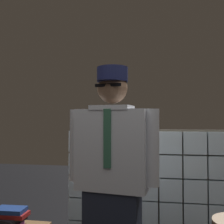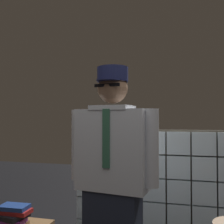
# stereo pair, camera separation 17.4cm
# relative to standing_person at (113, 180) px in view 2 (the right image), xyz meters

# --- Properties ---
(glass_block_wall) EXTENTS (1.84, 0.10, 1.32)m
(glass_block_wall) POSITION_rel_standing_person_xyz_m (0.24, 0.97, -0.31)
(glass_block_wall) COLOR silver
(glass_block_wall) RESTS_ON ground
(standing_person) EXTENTS (0.73, 0.35, 1.82)m
(standing_person) POSITION_rel_standing_person_xyz_m (0.00, 0.00, 0.00)
(standing_person) COLOR #1E2333
(standing_person) RESTS_ON ground
(book_stack) EXTENTS (0.26, 0.22, 0.17)m
(book_stack) POSITION_rel_standing_person_xyz_m (-0.77, -0.15, -0.30)
(book_stack) COLOR brown
(book_stack) RESTS_ON side_table
(coffee_mug) EXTENTS (0.13, 0.08, 0.09)m
(coffee_mug) POSITION_rel_standing_person_xyz_m (-0.90, -0.11, -0.34)
(coffee_mug) COLOR navy
(coffee_mug) RESTS_ON side_table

